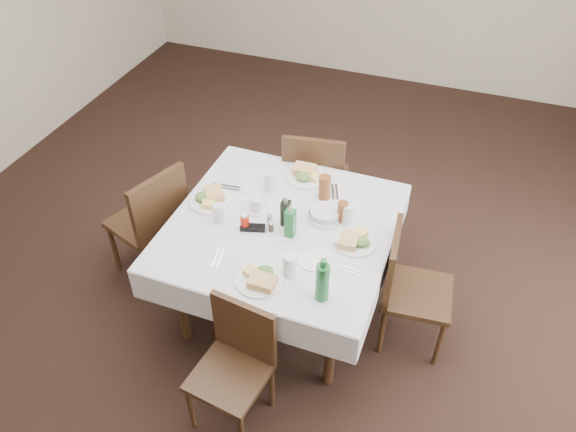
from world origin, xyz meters
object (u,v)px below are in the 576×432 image
object	(u,v)px
chair_east	(406,283)
oil_cruet_green	(290,222)
dining_table	(282,233)
water_e	(347,213)
green_bottle	(322,282)
chair_north	(315,177)
water_n	(270,181)
water_s	(290,265)
water_w	(218,213)
ketchup_bottle	(245,222)
coffee_mug	(256,205)
oil_cruet_dark	(286,212)
bread_basket	(325,215)
chair_west	(153,219)
chair_south	(237,358)

from	to	relation	value
chair_east	oil_cruet_green	size ratio (longest dim) A/B	3.59
dining_table	chair_east	distance (m)	0.85
water_e	green_bottle	size ratio (longest dim) A/B	0.47
chair_north	water_n	size ratio (longest dim) A/B	6.80
water_s	water_w	world-z (taller)	water_s
ketchup_bottle	water_n	bearing A→B (deg)	90.18
dining_table	water_e	world-z (taller)	water_e
chair_east	coffee_mug	world-z (taller)	chair_east
chair_north	green_bottle	size ratio (longest dim) A/B	3.31
chair_east	oil_cruet_dark	world-z (taller)	oil_cruet_dark
dining_table	oil_cruet_dark	world-z (taller)	oil_cruet_dark
oil_cruet_dark	ketchup_bottle	xyz separation A→B (m)	(-0.23, -0.13, -0.04)
chair_north	bread_basket	xyz separation A→B (m)	(0.28, -0.67, 0.24)
chair_west	oil_cruet_dark	xyz separation A→B (m)	(0.98, 0.04, 0.31)
bread_basket	water_w	bearing A→B (deg)	-158.40
oil_cruet_dark	green_bottle	bearing A→B (deg)	-51.92
chair_east	oil_cruet_green	world-z (taller)	oil_cruet_green
dining_table	oil_cruet_green	bearing A→B (deg)	-41.22
chair_north	oil_cruet_dark	xyz separation A→B (m)	(0.06, -0.80, 0.31)
chair_north	green_bottle	distance (m)	1.43
water_e	ketchup_bottle	xyz separation A→B (m)	(-0.58, -0.29, -0.01)
water_n	oil_cruet_dark	size ratio (longest dim) A/B	0.61
water_n	green_bottle	world-z (taller)	green_bottle
chair_west	bread_basket	bearing A→B (deg)	8.50
water_n	oil_cruet_green	world-z (taller)	oil_cruet_green
chair_east	water_e	distance (m)	0.57
chair_east	water_e	world-z (taller)	water_e
chair_north	chair_west	bearing A→B (deg)	-137.14
water_e	water_w	bearing A→B (deg)	-160.66
chair_west	water_n	world-z (taller)	chair_west
chair_south	oil_cruet_dark	xyz separation A→B (m)	(-0.02, 0.86, 0.38)
oil_cruet_green	coffee_mug	size ratio (longest dim) A/B	1.78
dining_table	bread_basket	distance (m)	0.30
chair_south	coffee_mug	size ratio (longest dim) A/B	6.02
chair_east	chair_south	bearing A→B (deg)	-132.27
green_bottle	water_e	bearing A→B (deg)	93.66
oil_cruet_green	green_bottle	xyz separation A→B (m)	(0.34, -0.42, 0.02)
chair_north	coffee_mug	world-z (taller)	chair_north
water_s	oil_cruet_dark	world-z (taller)	oil_cruet_dark
water_n	bread_basket	world-z (taller)	water_n
water_w	bread_basket	xyz separation A→B (m)	(0.63, 0.25, -0.03)
dining_table	water_w	world-z (taller)	water_w
chair_south	oil_cruet_dark	world-z (taller)	oil_cruet_dark
water_n	green_bottle	bearing A→B (deg)	-52.08
water_s	coffee_mug	bearing A→B (deg)	130.59
chair_west	coffee_mug	bearing A→B (deg)	8.15
oil_cruet_dark	chair_west	bearing A→B (deg)	-177.44
dining_table	bread_basket	xyz separation A→B (m)	(0.24, 0.14, 0.11)
chair_north	chair_south	bearing A→B (deg)	-87.15
bread_basket	coffee_mug	distance (m)	0.45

